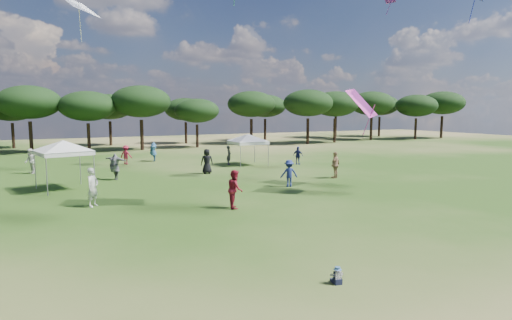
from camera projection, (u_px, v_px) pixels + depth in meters
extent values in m
plane|color=#2D4C17|center=(395.00, 317.00, 9.86)|extent=(140.00, 140.00, 0.00)
cylinder|color=black|center=(31.00, 137.00, 46.73)|extent=(0.40, 0.40, 3.46)
ellipsoid|color=black|center=(29.00, 102.00, 46.28)|extent=(6.73, 6.73, 3.63)
cylinder|color=black|center=(89.00, 138.00, 48.25)|extent=(0.37, 0.37, 3.21)
ellipsoid|color=black|center=(87.00, 106.00, 47.84)|extent=(6.24, 6.24, 3.36)
cylinder|color=black|center=(142.00, 135.00, 50.40)|extent=(0.41, 0.41, 3.56)
ellipsoid|color=black|center=(141.00, 101.00, 49.94)|extent=(6.91, 6.91, 3.73)
cylinder|color=black|center=(197.00, 136.00, 53.80)|extent=(0.33, 0.33, 2.88)
ellipsoid|color=black|center=(197.00, 111.00, 53.42)|extent=(5.60, 5.60, 3.02)
cylinder|color=black|center=(251.00, 131.00, 59.82)|extent=(0.39, 0.39, 3.44)
ellipsoid|color=black|center=(251.00, 104.00, 59.37)|extent=(6.69, 6.69, 3.60)
cylinder|color=black|center=(308.00, 131.00, 59.33)|extent=(0.40, 0.40, 3.53)
ellipsoid|color=black|center=(308.00, 103.00, 58.87)|extent=(6.86, 6.86, 3.70)
cylinder|color=black|center=(335.00, 130.00, 61.84)|extent=(0.40, 0.40, 3.47)
ellipsoid|color=black|center=(335.00, 104.00, 61.39)|extent=(6.74, 6.74, 3.63)
cylinder|color=black|center=(371.00, 128.00, 67.39)|extent=(0.41, 0.41, 3.57)
ellipsoid|color=black|center=(372.00, 103.00, 66.93)|extent=(6.94, 6.94, 3.74)
cylinder|color=black|center=(416.00, 129.00, 68.46)|extent=(0.38, 0.38, 3.35)
ellipsoid|color=black|center=(417.00, 106.00, 68.03)|extent=(6.51, 6.51, 3.51)
cylinder|color=black|center=(442.00, 127.00, 71.75)|extent=(0.42, 0.42, 3.66)
ellipsoid|color=black|center=(443.00, 103.00, 71.28)|extent=(7.10, 7.10, 3.83)
cylinder|color=black|center=(13.00, 136.00, 52.49)|extent=(0.36, 0.36, 3.11)
ellipsoid|color=black|center=(11.00, 108.00, 52.08)|extent=(6.05, 6.05, 3.26)
cylinder|color=black|center=(111.00, 133.00, 56.78)|extent=(0.37, 0.37, 3.20)
ellipsoid|color=black|center=(109.00, 107.00, 56.36)|extent=(6.21, 6.21, 3.35)
cylinder|color=black|center=(186.00, 133.00, 60.15)|extent=(0.34, 0.34, 2.99)
ellipsoid|color=black|center=(185.00, 109.00, 59.76)|extent=(5.81, 5.81, 3.13)
cylinder|color=black|center=(265.00, 130.00, 66.13)|extent=(0.38, 0.38, 3.31)
ellipsoid|color=black|center=(265.00, 106.00, 65.70)|extent=(6.43, 6.43, 3.47)
cylinder|color=black|center=(336.00, 127.00, 72.48)|extent=(0.42, 0.42, 3.64)
ellipsoid|color=black|center=(336.00, 103.00, 72.00)|extent=(7.06, 7.06, 3.81)
cylinder|color=black|center=(379.00, 127.00, 75.95)|extent=(0.40, 0.40, 3.46)
ellipsoid|color=black|center=(380.00, 105.00, 75.50)|extent=(6.72, 6.72, 3.62)
cylinder|color=gray|center=(47.00, 175.00, 23.62)|extent=(0.06, 0.06, 2.27)
cylinder|color=gray|center=(94.00, 171.00, 25.28)|extent=(0.06, 0.06, 2.27)
cylinder|color=gray|center=(35.00, 170.00, 25.62)|extent=(0.06, 0.06, 2.27)
cylinder|color=gray|center=(80.00, 167.00, 27.28)|extent=(0.06, 0.06, 2.27)
cube|color=silver|center=(64.00, 153.00, 25.32)|extent=(3.34, 3.34, 0.25)
pyramid|color=silver|center=(63.00, 140.00, 25.24)|extent=(5.49, 5.49, 0.60)
cylinder|color=gray|center=(240.00, 156.00, 35.18)|extent=(0.06, 0.06, 1.99)
cylinder|color=gray|center=(268.00, 154.00, 36.33)|extent=(0.06, 0.06, 1.99)
cylinder|color=gray|center=(228.00, 153.00, 37.48)|extent=(0.06, 0.06, 1.99)
cylinder|color=gray|center=(255.00, 151.00, 38.64)|extent=(0.06, 0.06, 1.99)
cube|color=silver|center=(248.00, 142.00, 36.80)|extent=(2.77, 2.77, 0.25)
pyramid|color=silver|center=(248.00, 134.00, 36.71)|extent=(5.62, 5.62, 0.60)
cube|color=black|center=(337.00, 281.00, 11.73)|extent=(0.23, 0.23, 0.16)
cube|color=black|center=(333.00, 281.00, 11.86)|extent=(0.10, 0.19, 0.08)
cube|color=black|center=(337.00, 280.00, 11.90)|extent=(0.10, 0.19, 0.08)
cube|color=white|center=(338.00, 275.00, 11.71)|extent=(0.21, 0.17, 0.20)
cylinder|color=white|center=(332.00, 275.00, 11.73)|extent=(0.09, 0.20, 0.12)
cylinder|color=white|center=(341.00, 274.00, 11.80)|extent=(0.09, 0.20, 0.12)
sphere|color=#E0B293|center=(338.00, 270.00, 11.70)|extent=(0.14, 0.14, 0.14)
cone|color=#4F88BA|center=(338.00, 269.00, 11.69)|extent=(0.23, 0.23, 0.02)
cylinder|color=#4F88BA|center=(338.00, 268.00, 11.69)|extent=(0.15, 0.15, 0.06)
imported|color=beige|center=(30.00, 161.00, 31.69)|extent=(0.95, 1.08, 1.88)
imported|color=#264F74|center=(153.00, 151.00, 39.44)|extent=(1.34, 2.31, 1.82)
imported|color=navy|center=(289.00, 173.00, 26.46)|extent=(1.20, 0.87, 1.67)
imported|color=navy|center=(298.00, 156.00, 37.06)|extent=(0.84, 0.98, 1.57)
imported|color=maroon|center=(235.00, 189.00, 20.67)|extent=(0.96, 1.09, 1.87)
imported|color=beige|center=(93.00, 187.00, 20.98)|extent=(0.82, 0.83, 1.93)
imported|color=maroon|center=(126.00, 155.00, 37.20)|extent=(1.22, 1.18, 1.67)
imported|color=#9E7656|center=(335.00, 165.00, 29.73)|extent=(1.17, 0.90, 1.85)
imported|color=#333339|center=(229.00, 155.00, 36.94)|extent=(0.66, 0.72, 1.65)
imported|color=#45454A|center=(115.00, 167.00, 29.04)|extent=(1.52, 2.24, 1.79)
imported|color=black|center=(207.00, 161.00, 31.78)|extent=(1.06, 0.87, 1.86)
plane|color=white|center=(78.00, 5.00, 19.02)|extent=(2.24, 2.38, 1.21)
plane|color=#D936AA|center=(362.00, 103.00, 23.88)|extent=(2.58, 2.16, 1.70)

